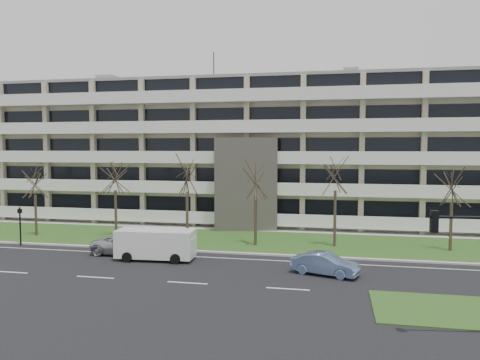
% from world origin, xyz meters
% --- Properties ---
extents(ground, '(160.00, 160.00, 0.00)m').
position_xyz_m(ground, '(0.00, 0.00, 0.00)').
color(ground, black).
rests_on(ground, ground).
extents(grass_verge, '(90.00, 10.00, 0.06)m').
position_xyz_m(grass_verge, '(0.00, 13.00, 0.03)').
color(grass_verge, '#1F4617').
rests_on(grass_verge, ground).
extents(curb, '(90.00, 0.35, 0.12)m').
position_xyz_m(curb, '(0.00, 8.00, 0.06)').
color(curb, '#B2B2AD').
rests_on(curb, ground).
extents(sidewalk, '(90.00, 2.00, 0.08)m').
position_xyz_m(sidewalk, '(0.00, 18.50, 0.04)').
color(sidewalk, '#B2B2AD').
rests_on(sidewalk, ground).
extents(grass_median, '(7.00, 5.00, 0.06)m').
position_xyz_m(grass_median, '(14.00, -2.00, 0.03)').
color(grass_median, '#1F4617').
rests_on(grass_median, ground).
extents(lane_edge_line, '(90.00, 0.12, 0.01)m').
position_xyz_m(lane_edge_line, '(0.00, 6.50, 0.01)').
color(lane_edge_line, white).
rests_on(lane_edge_line, ground).
extents(apartment_building, '(60.50, 15.10, 18.75)m').
position_xyz_m(apartment_building, '(-0.01, 25.32, 7.61)').
color(apartment_building, beige).
rests_on(apartment_building, ground).
extents(silver_pickup, '(5.47, 2.76, 1.49)m').
position_xyz_m(silver_pickup, '(-6.71, 6.18, 0.74)').
color(silver_pickup, '#B4B7BC').
rests_on(silver_pickup, ground).
extents(blue_sedan, '(4.48, 2.72, 1.39)m').
position_xyz_m(blue_sedan, '(8.02, 3.44, 0.70)').
color(blue_sedan, '#718CC4').
rests_on(blue_sedan, ground).
extents(white_van, '(5.68, 2.54, 2.16)m').
position_xyz_m(white_van, '(-3.95, 5.09, 1.29)').
color(white_van, white).
rests_on(white_van, ground).
extents(pedestrian_signal, '(0.31, 0.26, 3.17)m').
position_xyz_m(pedestrian_signal, '(-16.79, 7.50, 2.02)').
color(pedestrian_signal, black).
rests_on(pedestrian_signal, ground).
extents(tree_1, '(3.38, 3.38, 6.76)m').
position_xyz_m(tree_1, '(-18.11, 11.45, 5.25)').
color(tree_1, '#382B21').
rests_on(tree_1, ground).
extents(tree_2, '(3.76, 3.76, 7.52)m').
position_xyz_m(tree_2, '(-10.76, 12.49, 5.85)').
color(tree_2, '#382B21').
rests_on(tree_2, ground).
extents(tree_3, '(3.80, 3.80, 7.61)m').
position_xyz_m(tree_3, '(-3.89, 12.05, 5.91)').
color(tree_3, '#382B21').
rests_on(tree_3, ground).
extents(tree_4, '(3.67, 3.67, 7.34)m').
position_xyz_m(tree_4, '(2.21, 11.25, 5.70)').
color(tree_4, '#382B21').
rests_on(tree_4, ground).
extents(tree_5, '(4.10, 4.10, 8.19)m').
position_xyz_m(tree_5, '(8.60, 12.12, 6.37)').
color(tree_5, '#382B21').
rests_on(tree_5, ground).
extents(tree_6, '(3.41, 3.41, 6.82)m').
position_xyz_m(tree_6, '(17.42, 12.18, 5.29)').
color(tree_6, '#382B21').
rests_on(tree_6, ground).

